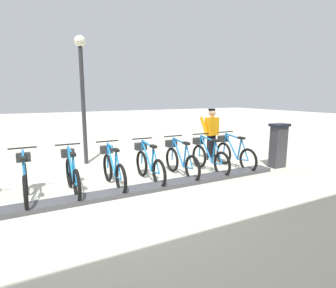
# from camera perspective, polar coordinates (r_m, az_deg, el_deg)

# --- Properties ---
(ground_plane) EXTENTS (60.00, 60.00, 0.00)m
(ground_plane) POSITION_cam_1_polar(r_m,az_deg,el_deg) (5.97, -11.75, -10.59)
(ground_plane) COLOR beige
(dock_rail_base) EXTENTS (0.44, 8.87, 0.10)m
(dock_rail_base) POSITION_cam_1_polar(r_m,az_deg,el_deg) (5.95, -11.77, -10.14)
(dock_rail_base) COLOR #47474C
(dock_rail_base) RESTS_ON ground
(payment_kiosk) EXTENTS (0.36, 0.52, 1.28)m
(payment_kiosk) POSITION_cam_1_polar(r_m,az_deg,el_deg) (8.60, 21.80, -0.14)
(payment_kiosk) COLOR #38383D
(payment_kiosk) RESTS_ON ground
(bike_docked_0) EXTENTS (1.72, 0.54, 1.02)m
(bike_docked_0) POSITION_cam_1_polar(r_m,az_deg,el_deg) (8.21, 13.39, -1.82)
(bike_docked_0) COLOR black
(bike_docked_0) RESTS_ON ground
(bike_docked_1) EXTENTS (1.72, 0.54, 1.02)m
(bike_docked_1) POSITION_cam_1_polar(r_m,az_deg,el_deg) (7.66, 8.33, -2.51)
(bike_docked_1) COLOR black
(bike_docked_1) RESTS_ON ground
(bike_docked_2) EXTENTS (1.72, 0.54, 1.02)m
(bike_docked_2) POSITION_cam_1_polar(r_m,az_deg,el_deg) (7.18, 2.53, -3.27)
(bike_docked_2) COLOR black
(bike_docked_2) RESTS_ON ground
(bike_docked_3) EXTENTS (1.72, 0.54, 1.02)m
(bike_docked_3) POSITION_cam_1_polar(r_m,az_deg,el_deg) (6.78, -4.03, -4.09)
(bike_docked_3) COLOR black
(bike_docked_3) RESTS_ON ground
(bike_docked_4) EXTENTS (1.72, 0.54, 1.02)m
(bike_docked_4) POSITION_cam_1_polar(r_m,az_deg,el_deg) (6.48, -11.33, -4.94)
(bike_docked_4) COLOR black
(bike_docked_4) RESTS_ON ground
(bike_docked_5) EXTENTS (1.72, 0.54, 1.02)m
(bike_docked_5) POSITION_cam_1_polar(r_m,az_deg,el_deg) (6.29, -19.21, -5.76)
(bike_docked_5) COLOR black
(bike_docked_5) RESTS_ON ground
(bike_docked_6) EXTENTS (1.72, 0.54, 1.02)m
(bike_docked_6) POSITION_cam_1_polar(r_m,az_deg,el_deg) (6.23, -27.41, -6.50)
(bike_docked_6) COLOR black
(bike_docked_6) RESTS_ON ground
(worker_near_rack) EXTENTS (0.50, 0.67, 1.66)m
(worker_near_rack) POSITION_cam_1_polar(r_m,az_deg,el_deg) (8.95, 8.95, 2.41)
(worker_near_rack) COLOR white
(worker_near_rack) RESTS_ON ground
(lamp_post) EXTENTS (0.32, 0.32, 3.77)m
(lamp_post) POSITION_cam_1_polar(r_m,az_deg,el_deg) (8.66, -17.33, 12.28)
(lamp_post) COLOR #2D2D33
(lamp_post) RESTS_ON ground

